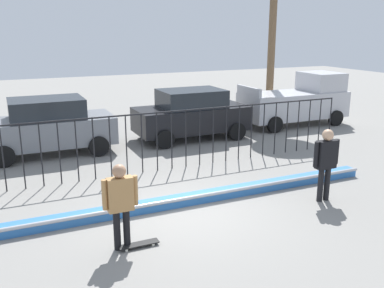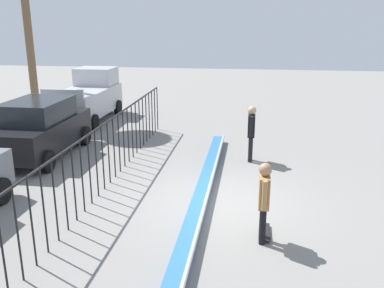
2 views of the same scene
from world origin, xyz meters
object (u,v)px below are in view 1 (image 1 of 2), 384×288
Objects in this scene: parked_car_gray at (48,126)px; parked_car_black at (191,114)px; skateboarder at (120,199)px; skateboard at (139,244)px; pickup_truck at (298,101)px; camera_operator at (326,158)px.

parked_car_gray is 1.00× the size of parked_car_black.
skateboarder reaches higher than skateboard.
parked_car_black is at bearing -171.45° from pickup_truck.
camera_operator is 0.42× the size of parked_car_gray.
camera_operator is 0.39× the size of pickup_truck.
parked_car_gray is 0.91× the size of pickup_truck.
camera_operator is at bearing 29.62° from skateboarder.
pickup_truck is (5.32, 0.43, 0.06)m from parked_car_black.
skateboard is 5.01m from camera_operator.
parked_car_black is 5.34m from pickup_truck.
pickup_truck reaches higher than camera_operator.
pickup_truck is at bearing 0.31° from parked_car_gray.
parked_car_black is (4.44, 7.37, 0.91)m from skateboard.
pickup_truck is at bearing 3.71° from parked_car_black.
camera_operator is 9.06m from parked_car_gray.
parked_car_gray reaches higher than skateboarder.
pickup_truck is (4.87, 7.41, -0.05)m from camera_operator.
pickup_truck reaches higher than skateboard.
skateboarder is at bearing -123.93° from parked_car_black.
skateboarder is 7.38m from parked_car_gray.
parked_car_gray is (-5.69, 7.05, -0.12)m from camera_operator.
skateboarder is 0.95× the size of camera_operator.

